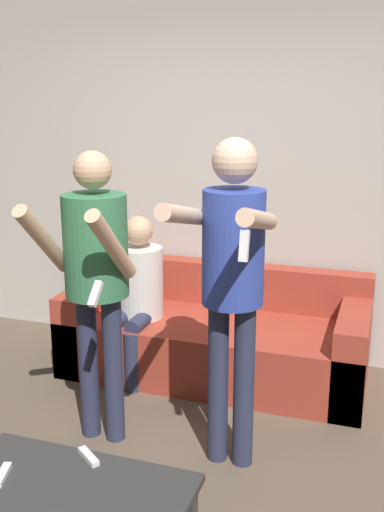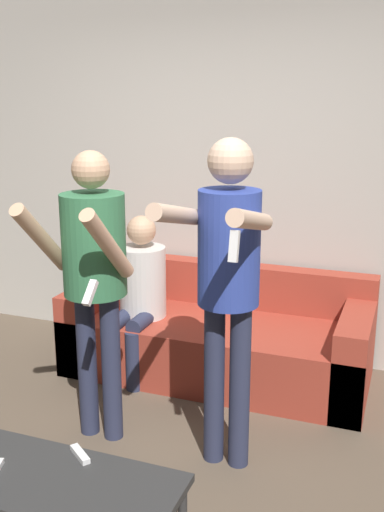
# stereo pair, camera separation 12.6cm
# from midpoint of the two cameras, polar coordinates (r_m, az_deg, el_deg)

# --- Properties ---
(ground_plane) EXTENTS (14.00, 14.00, 0.00)m
(ground_plane) POSITION_cam_midpoint_polar(r_m,az_deg,el_deg) (3.23, -7.69, -21.72)
(ground_plane) COLOR brown
(wall_back) EXTENTS (6.40, 0.06, 2.70)m
(wall_back) POSITION_cam_midpoint_polar(r_m,az_deg,el_deg) (4.47, 2.86, 7.56)
(wall_back) COLOR #B7B2A8
(wall_back) RESTS_ON ground_plane
(couch) EXTENTS (2.10, 0.87, 0.73)m
(couch) POSITION_cam_midpoint_polar(r_m,az_deg,el_deg) (4.30, 1.41, -7.81)
(couch) COLOR #9E3828
(couch) RESTS_ON ground_plane
(person_standing_left) EXTENTS (0.47, 0.62, 1.65)m
(person_standing_left) POSITION_cam_midpoint_polar(r_m,az_deg,el_deg) (3.28, -10.28, -0.91)
(person_standing_left) COLOR #282D47
(person_standing_left) RESTS_ON ground_plane
(person_standing_right) EXTENTS (0.43, 0.69, 1.74)m
(person_standing_right) POSITION_cam_midpoint_polar(r_m,az_deg,el_deg) (2.98, 2.62, -1.27)
(person_standing_right) COLOR #282D47
(person_standing_right) RESTS_ON ground_plane
(person_seated) EXTENTS (0.33, 0.54, 1.13)m
(person_seated) POSITION_cam_midpoint_polar(r_m,az_deg,el_deg) (4.19, -6.17, -3.23)
(person_seated) COLOR #282D47
(person_seated) RESTS_ON ground_plane
(coffee_table) EXTENTS (1.02, 0.48, 0.37)m
(coffee_table) POSITION_cam_midpoint_polar(r_m,az_deg,el_deg) (2.74, -12.75, -21.02)
(coffee_table) COLOR #2D2D2D
(coffee_table) RESTS_ON ground_plane
(remote_near) EXTENTS (0.08, 0.15, 0.02)m
(remote_near) POSITION_cam_midpoint_polar(r_m,az_deg,el_deg) (2.83, -18.89, -19.12)
(remote_near) COLOR white
(remote_near) RESTS_ON coffee_table
(remote_far) EXTENTS (0.14, 0.12, 0.02)m
(remote_far) POSITION_cam_midpoint_polar(r_m,az_deg,el_deg) (2.85, -11.15, -18.23)
(remote_far) COLOR white
(remote_far) RESTS_ON coffee_table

